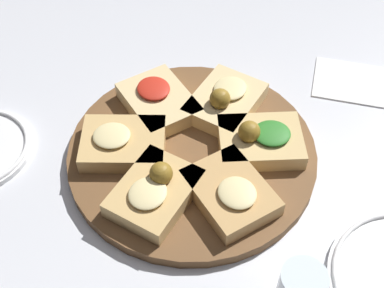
{
  "coord_description": "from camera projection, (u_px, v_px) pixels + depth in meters",
  "views": [
    {
      "loc": [
        0.07,
        0.6,
        0.75
      ],
      "look_at": [
        0.0,
        0.0,
        0.04
      ],
      "focal_mm": 50.0,
      "sensor_mm": 36.0,
      "label": 1
    }
  ],
  "objects": [
    {
      "name": "ground_plane",
      "position": [
        192.0,
        157.0,
        0.96
      ],
      "size": [
        3.0,
        3.0,
        0.0
      ],
      "primitive_type": "plane",
      "color": "silver"
    },
    {
      "name": "serving_board",
      "position": [
        192.0,
        154.0,
        0.95
      ],
      "size": [
        0.44,
        0.44,
        0.02
      ],
      "primitive_type": "cylinder",
      "color": "brown",
      "rests_on": "ground_plane"
    },
    {
      "name": "focaccia_slice_0",
      "position": [
        225.0,
        101.0,
        0.99
      ],
      "size": [
        0.17,
        0.18,
        0.06
      ],
      "color": "#E5C689",
      "rests_on": "serving_board"
    },
    {
      "name": "focaccia_slice_1",
      "position": [
        158.0,
        101.0,
        1.0
      ],
      "size": [
        0.16,
        0.18,
        0.04
      ],
      "color": "#E5C689",
      "rests_on": "serving_board"
    },
    {
      "name": "focaccia_slice_2",
      "position": [
        122.0,
        143.0,
        0.93
      ],
      "size": [
        0.16,
        0.13,
        0.04
      ],
      "color": "tan",
      "rests_on": "serving_board"
    },
    {
      "name": "focaccia_slice_3",
      "position": [
        155.0,
        191.0,
        0.86
      ],
      "size": [
        0.17,
        0.18,
        0.06
      ],
      "color": "tan",
      "rests_on": "serving_board"
    },
    {
      "name": "focaccia_slice_4",
      "position": [
        231.0,
        192.0,
        0.86
      ],
      "size": [
        0.16,
        0.18,
        0.04
      ],
      "color": "tan",
      "rests_on": "serving_board"
    },
    {
      "name": "focaccia_slice_5",
      "position": [
        260.0,
        140.0,
        0.93
      ],
      "size": [
        0.15,
        0.12,
        0.06
      ],
      "color": "#DBB775",
      "rests_on": "serving_board"
    },
    {
      "name": "napkin_stack",
      "position": [
        349.0,
        81.0,
        1.08
      ],
      "size": [
        0.17,
        0.16,
        0.01
      ],
      "primitive_type": "cube",
      "rotation": [
        0.0,
        0.0,
        -0.35
      ],
      "color": "white",
      "rests_on": "ground_plane"
    }
  ]
}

